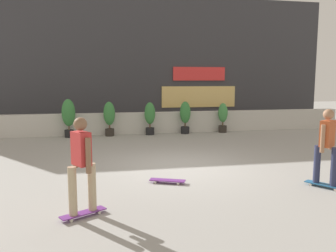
% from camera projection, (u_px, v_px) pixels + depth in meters
% --- Properties ---
extents(ground_plane, '(48.00, 48.00, 0.00)m').
position_uv_depth(ground_plane, '(179.00, 167.00, 9.32)').
color(ground_plane, '#9E9B96').
extents(planter_wall, '(18.00, 0.40, 0.90)m').
position_uv_depth(planter_wall, '(147.00, 123.00, 15.08)').
color(planter_wall, beige).
rests_on(planter_wall, ground).
extents(building_backdrop, '(20.00, 2.08, 6.50)m').
position_uv_depth(building_backdrop, '(136.00, 62.00, 18.60)').
color(building_backdrop, '#38383D').
rests_on(building_backdrop, ground).
extents(potted_plant_0, '(0.53, 0.53, 1.54)m').
position_uv_depth(potted_plant_0, '(68.00, 115.00, 13.95)').
color(potted_plant_0, black).
rests_on(potted_plant_0, ground).
extents(potted_plant_1, '(0.47, 0.47, 1.41)m').
position_uv_depth(potted_plant_1, '(109.00, 116.00, 14.28)').
color(potted_plant_1, '#2D2823').
rests_on(potted_plant_1, ground).
extents(potted_plant_2, '(0.45, 0.45, 1.36)m').
position_uv_depth(potted_plant_2, '(150.00, 116.00, 14.61)').
color(potted_plant_2, black).
rests_on(potted_plant_2, ground).
extents(potted_plant_3, '(0.45, 0.45, 1.38)m').
position_uv_depth(potted_plant_3, '(185.00, 115.00, 14.91)').
color(potted_plant_3, black).
rests_on(potted_plant_3, ground).
extents(potted_plant_4, '(0.41, 0.41, 1.29)m').
position_uv_depth(potted_plant_4, '(223.00, 116.00, 15.25)').
color(potted_plant_4, '#2D2823').
rests_on(potted_plant_4, ground).
extents(skater_far_left, '(0.61, 0.78, 1.70)m').
position_uv_depth(skater_far_left, '(327.00, 145.00, 7.40)').
color(skater_far_left, '#266699').
rests_on(skater_far_left, ground).
extents(skater_mid_plaza, '(0.79, 0.58, 1.70)m').
position_uv_depth(skater_mid_plaza, '(82.00, 162.00, 5.81)').
color(skater_mid_plaza, '#72338C').
rests_on(skater_mid_plaza, ground).
extents(skateboard_near_camera, '(0.81, 0.50, 0.08)m').
position_uv_depth(skateboard_near_camera, '(167.00, 180.00, 7.84)').
color(skateboard_near_camera, '#72338C').
rests_on(skateboard_near_camera, ground).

